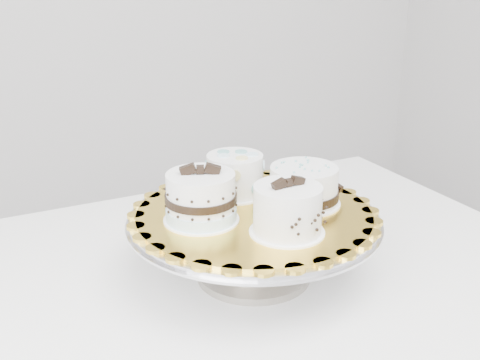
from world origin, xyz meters
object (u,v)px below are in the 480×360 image
cake_board (254,213)px  cake_swirl (287,211)px  table (216,314)px  cake_stand (254,234)px  cake_ribbon (304,186)px  cake_banded (201,199)px  cake_dots (235,174)px

cake_board → cake_swirl: (0.00, -0.09, 0.04)m
table → cake_stand: bearing=-33.1°
cake_board → cake_ribbon: cake_ribbon is taller
cake_banded → cake_ribbon: size_ratio=1.00×
cake_banded → cake_dots: cake_banded is taller
cake_banded → cake_ribbon: cake_banded is taller
cake_board → cake_dots: cake_dots is taller
cake_ribbon → cake_stand: bearing=157.0°
cake_banded → cake_board: bearing=18.1°
cake_swirl → cake_ribbon: (0.08, 0.08, -0.01)m
table → cake_ribbon: cake_ribbon is taller
cake_stand → cake_ribbon: bearing=-5.3°
cake_dots → cake_ribbon: 0.12m
table → cake_dots: bearing=38.3°
table → cake_ribbon: (0.14, -0.04, 0.22)m
cake_swirl → cake_board: bearing=91.6°
cake_swirl → table: bearing=113.0°
table → cake_ribbon: size_ratio=8.75×
cake_stand → cake_board: size_ratio=1.09×
cake_ribbon → cake_dots: bearing=113.8°
cake_board → cake_banded: bearing=173.6°
cake_stand → cake_board: 0.04m
cake_stand → cake_banded: 0.12m
cake_stand → cake_dots: bearing=83.7°
cake_dots → cake_ribbon: bearing=-37.5°
table → cake_banded: cake_banded is taller
cake_stand → cake_ribbon: size_ratio=2.93×
cake_swirl → cake_ribbon: 0.12m
cake_board → cake_dots: bearing=83.7°
cake_stand → cake_swirl: bearing=-87.0°
table → cake_swirl: 0.27m
table → cake_swirl: (0.06, -0.13, 0.23)m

